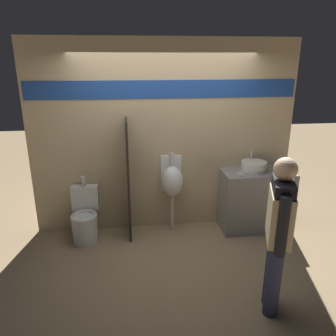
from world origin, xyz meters
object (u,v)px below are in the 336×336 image
at_px(urinal_near_counter, 172,181).
at_px(person_in_vest, 279,227).
at_px(toilet, 85,219).
at_px(sink_basin, 254,166).
at_px(cell_phone, 240,174).

bearing_deg(urinal_near_counter, person_in_vest, -66.24).
bearing_deg(toilet, person_in_vest, -38.82).
xyz_separation_m(sink_basin, toilet, (-2.41, -0.08, -0.65)).
bearing_deg(person_in_vest, sink_basin, 6.40).
distance_m(sink_basin, urinal_near_counter, 1.19).
bearing_deg(sink_basin, cell_phone, -148.74).
relative_size(sink_basin, person_in_vest, 0.22).
distance_m(sink_basin, person_in_vest, 1.74).
distance_m(cell_phone, toilet, 2.24).
xyz_separation_m(sink_basin, urinal_near_counter, (-1.17, 0.05, -0.20)).
xyz_separation_m(sink_basin, cell_phone, (-0.25, -0.15, -0.06)).
relative_size(cell_phone, toilet, 0.16).
relative_size(urinal_near_counter, toilet, 1.32).
height_order(urinal_near_counter, toilet, urinal_near_counter).
distance_m(cell_phone, person_in_vest, 1.55).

